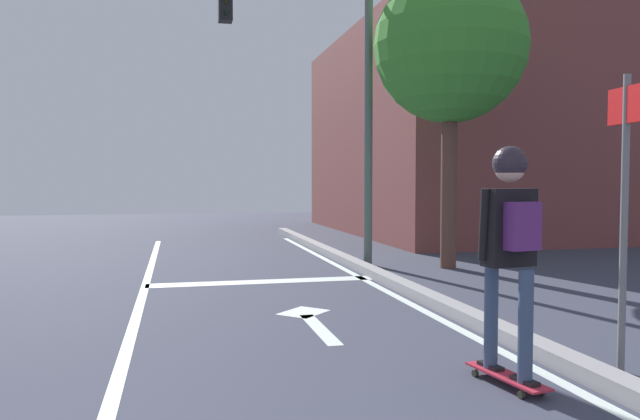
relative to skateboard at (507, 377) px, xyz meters
name	(u,v)px	position (x,y,z in m)	size (l,w,h in m)	color
lane_line_center	(132,332)	(-2.95, 2.44, -0.07)	(0.12, 20.00, 0.01)	silver
lane_line_curbside	(433,315)	(0.45, 2.44, -0.07)	(0.12, 20.00, 0.01)	silver
stop_bar	(262,282)	(-1.17, 5.31, -0.07)	(3.55, 0.40, 0.01)	silver
lane_arrow_stem	(320,329)	(-1.00, 2.11, -0.07)	(0.16, 1.40, 0.01)	silver
lane_arrow_head	(304,312)	(-1.00, 2.96, -0.07)	(0.56, 0.44, 0.01)	silver
curb_strip	(452,309)	(0.70, 2.44, 0.00)	(0.24, 24.00, 0.14)	#969396
skateboard	(507,377)	(0.00, 0.00, 0.00)	(0.32, 0.82, 0.09)	#BE263A
skater	(510,229)	(0.00, -0.01, 1.15)	(0.48, 0.64, 1.77)	#3A4B6A
traffic_signal_mast	(303,64)	(-0.20, 6.81, 3.65)	(5.37, 0.34, 5.27)	#546259
street_sign_post	(625,180)	(1.11, 0.10, 1.52)	(0.07, 0.44, 2.45)	slate
roadside_tree	(450,48)	(2.35, 6.09, 3.91)	(2.76, 2.76, 5.39)	brown
building_block	(553,136)	(9.51, 13.55, 2.99)	(13.81, 10.50, 6.13)	brown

